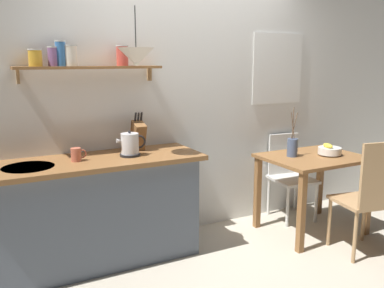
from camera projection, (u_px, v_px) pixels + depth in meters
ground_plane at (215, 253)px, 3.67m from camera, size 14.00×14.00×0.00m
back_wall at (201, 94)px, 4.06m from camera, size 6.80×0.11×2.70m
kitchen_counter at (91, 212)px, 3.41m from camera, size 1.83×0.63×0.90m
wall_shelf at (80, 61)px, 3.32m from camera, size 1.19×0.20×0.33m
dining_table at (313, 169)px, 4.04m from camera, size 0.94×0.74×0.76m
dining_chair_near at (370, 194)px, 3.53m from camera, size 0.51×0.49×1.03m
dining_chair_far at (289, 172)px, 4.47m from camera, size 0.46×0.48×0.89m
fruit_bowl at (329, 150)px, 4.04m from camera, size 0.22×0.22×0.12m
twig_vase at (292, 147)px, 3.98m from camera, size 0.10×0.10×0.48m
electric_kettle at (130, 145)px, 3.41m from camera, size 0.25×0.17×0.21m
knife_block at (138, 135)px, 3.62m from camera, size 0.09×0.21×0.34m
coffee_mug_by_sink at (77, 155)px, 3.24m from camera, size 0.12×0.08×0.11m
pendant_lamp at (136, 57)px, 3.18m from camera, size 0.28×0.28×0.45m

